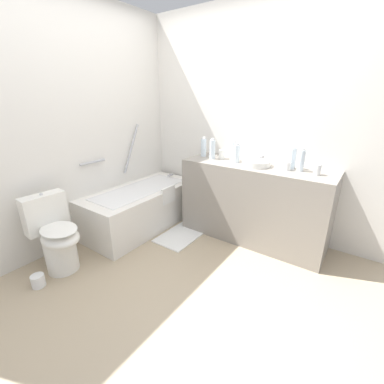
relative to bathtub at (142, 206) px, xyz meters
The scene contains 21 objects.
ground_plane 1.26m from the bathtub, 121.67° to the right, with size 3.86×3.86×0.00m, color tan.
wall_back_tiled 1.25m from the bathtub, 149.34° to the left, with size 3.26×0.10×2.53m, color silver.
wall_right_mirror 1.67m from the bathtub, 51.42° to the right, with size 0.10×3.16×2.53m, color silver.
bathtub is the anchor object (origin of this frame).
toilet 1.09m from the bathtub, behind, with size 0.38×0.52×0.73m.
vanity_counter 1.36m from the bathtub, 67.60° to the right, with size 0.54×1.60×0.87m, color gray.
sink_basin 1.49m from the bathtub, 69.28° to the right, with size 0.30×0.30×0.06m, color white.
sink_faucet 1.56m from the bathtub, 62.67° to the right, with size 0.13×0.15×0.08m.
water_bottle_0 1.06m from the bathtub, 45.66° to the right, with size 0.07×0.07×0.23m.
water_bottle_1 1.83m from the bathtub, 70.30° to the right, with size 0.07×0.07×0.23m.
water_bottle_2 1.31m from the bathtub, 60.36° to the right, with size 0.07×0.07×0.23m.
water_bottle_3 1.34m from the bathtub, 64.68° to the right, with size 0.07×0.07×0.21m.
water_bottle_4 1.91m from the bathtub, 72.65° to the right, with size 0.06×0.06×0.23m.
water_bottle_5 1.13m from the bathtub, 55.86° to the right, with size 0.07×0.07×0.24m.
drinking_glass_0 2.02m from the bathtub, 75.40° to the right, with size 0.06×0.06×0.10m, color white.
drinking_glass_1 1.77m from the bathtub, 72.87° to the right, with size 0.06×0.06×0.08m, color white.
drinking_glass_2 1.18m from the bathtub, 55.61° to the right, with size 0.07×0.07×0.10m, color white.
drinking_glass_3 1.72m from the bathtub, 70.42° to the right, with size 0.08×0.08×0.08m, color white.
soap_dish 1.08m from the bathtub, 49.47° to the right, with size 0.09×0.06×0.02m, color white.
bath_mat 0.63m from the bathtub, 83.92° to the right, with size 0.60×0.39×0.01m, color white.
toilet_paper_roll 1.36m from the bathtub, behind, with size 0.11×0.11×0.11m, color white.
Camera 1 is at (-1.43, -1.19, 1.56)m, focal length 24.24 mm.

